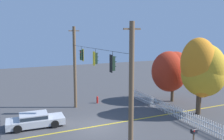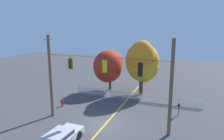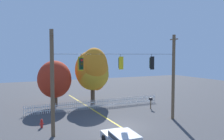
# 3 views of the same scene
# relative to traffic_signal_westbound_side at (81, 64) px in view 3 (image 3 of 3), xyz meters

# --- Properties ---
(ground) EXTENTS (80.00, 80.00, 0.00)m
(ground) POSITION_rel_traffic_signal_westbound_side_xyz_m (3.56, -0.01, -5.67)
(ground) COLOR #424244
(lane_centerline_stripe) EXTENTS (0.16, 36.00, 0.01)m
(lane_centerline_stripe) POSITION_rel_traffic_signal_westbound_side_xyz_m (3.56, -0.01, -5.67)
(lane_centerline_stripe) COLOR gold
(lane_centerline_stripe) RESTS_ON ground
(signal_support_span) EXTENTS (12.10, 1.10, 8.36)m
(signal_support_span) POSITION_rel_traffic_signal_westbound_side_xyz_m (3.56, -0.01, -1.43)
(signal_support_span) COLOR brown
(signal_support_span) RESTS_ON ground
(traffic_signal_westbound_side) EXTENTS (0.43, 0.38, 1.37)m
(traffic_signal_westbound_side) POSITION_rel_traffic_signal_westbound_side_xyz_m (0.00, 0.00, 0.00)
(traffic_signal_westbound_side) COLOR black
(traffic_signal_northbound_primary) EXTENTS (0.43, 0.38, 1.34)m
(traffic_signal_northbound_primary) POSITION_rel_traffic_signal_westbound_side_xyz_m (3.58, -0.02, 0.02)
(traffic_signal_northbound_primary) COLOR black
(traffic_signal_southbound_primary) EXTENTS (0.43, 0.38, 1.44)m
(traffic_signal_southbound_primary) POSITION_rel_traffic_signal_westbound_side_xyz_m (6.84, -0.02, -0.03)
(traffic_signal_southbound_primary) COLOR black
(white_picket_fence) EXTENTS (16.58, 0.06, 1.07)m
(white_picket_fence) POSITION_rel_traffic_signal_westbound_side_xyz_m (4.27, 7.41, -5.13)
(white_picket_fence) COLOR white
(white_picket_fence) RESTS_ON ground
(autumn_maple_near_fence) EXTENTS (4.08, 4.18, 5.71)m
(autumn_maple_near_fence) POSITION_rel_traffic_signal_westbound_side_xyz_m (-0.16, 10.52, -2.09)
(autumn_maple_near_fence) COLOR brown
(autumn_maple_near_fence) RESTS_ON ground
(autumn_maple_mid) EXTENTS (4.22, 3.86, 6.75)m
(autumn_maple_mid) POSITION_rel_traffic_signal_westbound_side_xyz_m (4.81, 10.33, -1.53)
(autumn_maple_mid) COLOR #473828
(autumn_maple_mid) RESTS_ON ground
(autumn_oak_far_east) EXTENTS (4.06, 3.77, 7.29)m
(autumn_oak_far_east) POSITION_rel_traffic_signal_westbound_side_xyz_m (4.64, 10.00, -1.16)
(autumn_oak_far_east) COLOR brown
(autumn_oak_far_east) RESTS_ON ground
(fire_hydrant) EXTENTS (0.38, 0.22, 0.78)m
(fire_hydrant) POSITION_rel_traffic_signal_westbound_side_xyz_m (-2.84, 2.63, -5.29)
(fire_hydrant) COLOR red
(fire_hydrant) RESTS_ON ground
(roadside_mailbox) EXTENTS (0.25, 0.44, 1.35)m
(roadside_mailbox) POSITION_rel_traffic_signal_westbound_side_xyz_m (9.95, 4.56, -4.58)
(roadside_mailbox) COLOR brown
(roadside_mailbox) RESTS_ON ground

